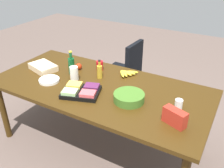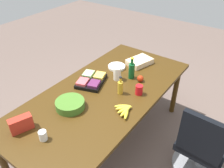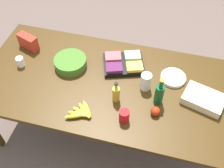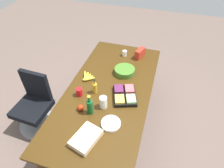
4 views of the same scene
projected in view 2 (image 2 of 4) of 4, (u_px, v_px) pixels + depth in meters
name	position (u px, v px, depth m)	size (l,w,h in m)	color
ground_plane	(105.00, 141.00, 3.00)	(10.00, 10.00, 0.00)	brown
conference_table	(104.00, 97.00, 2.59)	(2.31, 1.09, 0.79)	#3E280C
office_chair	(201.00, 150.00, 2.45)	(0.56, 0.56, 0.91)	gray
chip_bag_red	(21.00, 124.00, 2.04)	(0.20, 0.08, 0.14)	red
wine_bottle	(132.00, 70.00, 2.74)	(0.07, 0.07, 0.27)	#104D22
salad_bowl	(70.00, 104.00, 2.32)	(0.29, 0.29, 0.08)	#427125
fruit_platter	(91.00, 80.00, 2.69)	(0.43, 0.38, 0.07)	black
dressing_bottle	(120.00, 87.00, 2.49)	(0.07, 0.07, 0.21)	gold
red_solo_cup	(139.00, 90.00, 2.50)	(0.08, 0.08, 0.11)	red
paper_plate_stack	(117.00, 67.00, 2.99)	(0.22, 0.22, 0.03)	white
sheet_cake	(140.00, 62.00, 3.06)	(0.32, 0.22, 0.07)	beige
mayo_jar	(117.00, 74.00, 2.72)	(0.09, 0.09, 0.16)	white
apple_red	(140.00, 79.00, 2.71)	(0.08, 0.08, 0.08)	#AC290E
banana_bunch	(125.00, 110.00, 2.27)	(0.22, 0.22, 0.04)	yellow
paper_cup	(43.00, 135.00, 1.97)	(0.07, 0.07, 0.09)	white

